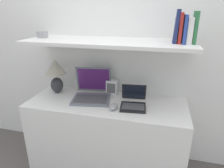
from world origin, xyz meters
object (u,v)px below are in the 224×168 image
(computer_mouse, at_px, (114,107))
(shelf_gadget, at_px, (42,35))
(laptop_small, at_px, (133,102))
(laptop_large, at_px, (92,92))
(table_lamp, at_px, (56,72))
(book_white, at_px, (189,30))
(book_green, at_px, (195,28))
(book_navy, at_px, (176,26))
(book_red, at_px, (180,28))
(router_box, at_px, (112,87))
(book_blue, at_px, (185,29))

(computer_mouse, relative_size, shelf_gadget, 1.55)
(laptop_small, bearing_deg, laptop_large, 169.28)
(table_lamp, height_order, shelf_gadget, shelf_gadget)
(table_lamp, xyz_separation_m, book_white, (1.18, -0.04, 0.43))
(book_green, bearing_deg, book_navy, 180.00)
(laptop_large, relative_size, book_red, 1.73)
(shelf_gadget, bearing_deg, laptop_small, -5.67)
(router_box, relative_size, book_green, 0.60)
(table_lamp, height_order, book_blue, book_blue)
(shelf_gadget, bearing_deg, computer_mouse, -13.86)
(laptop_large, distance_m, computer_mouse, 0.30)
(table_lamp, height_order, book_navy, book_navy)
(table_lamp, xyz_separation_m, shelf_gadget, (-0.07, -0.04, 0.36))
(computer_mouse, xyz_separation_m, shelf_gadget, (-0.71, 0.18, 0.56))
(book_navy, height_order, shelf_gadget, book_navy)
(book_green, height_order, book_white, book_green)
(book_white, height_order, book_red, book_red)
(book_red, xyz_separation_m, book_navy, (-0.03, 0.00, 0.01))
(computer_mouse, height_order, book_red, book_red)
(book_white, relative_size, shelf_gadget, 2.43)
(computer_mouse, bearing_deg, table_lamp, 161.43)
(shelf_gadget, bearing_deg, laptop_large, -1.19)
(laptop_large, relative_size, book_green, 1.66)
(router_box, xyz_separation_m, shelf_gadget, (-0.62, -0.14, 0.51))
(computer_mouse, bearing_deg, laptop_small, 30.08)
(router_box, xyz_separation_m, book_white, (0.63, -0.14, 0.57))
(router_box, relative_size, book_red, 0.62)
(table_lamp, xyz_separation_m, book_navy, (1.09, -0.04, 0.46))
(shelf_gadget, bearing_deg, router_box, 12.60)
(laptop_large, relative_size, book_navy, 1.57)
(computer_mouse, bearing_deg, book_navy, 21.38)
(book_navy, bearing_deg, book_green, -0.00)
(laptop_small, xyz_separation_m, computer_mouse, (-0.15, -0.09, -0.02))
(book_green, height_order, book_navy, book_navy)
(laptop_large, distance_m, book_green, 1.03)
(book_navy, bearing_deg, shelf_gadget, 180.00)
(book_white, bearing_deg, shelf_gadget, 180.00)
(laptop_large, xyz_separation_m, book_navy, (0.70, 0.01, 0.61))
(laptop_small, bearing_deg, book_white, 12.46)
(router_box, relative_size, book_navy, 0.56)
(laptop_large, distance_m, router_box, 0.22)
(table_lamp, distance_m, computer_mouse, 0.70)
(book_navy, relative_size, shelf_gadget, 3.14)
(book_green, bearing_deg, router_box, 168.32)
(laptop_large, height_order, book_navy, book_navy)
(book_white, bearing_deg, book_red, 180.00)
(book_red, height_order, book_navy, book_navy)
(table_lamp, relative_size, book_navy, 1.37)
(book_green, xyz_separation_m, shelf_gadget, (-1.29, 0.00, -0.09))
(computer_mouse, bearing_deg, book_green, 16.82)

